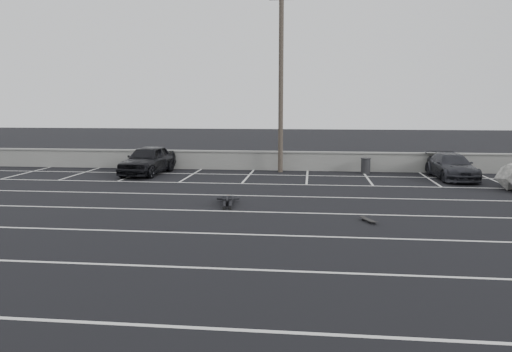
# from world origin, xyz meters

# --- Properties ---
(ground) EXTENTS (120.00, 120.00, 0.00)m
(ground) POSITION_xyz_m (0.00, 0.00, 0.00)
(ground) COLOR black
(ground) RESTS_ON ground
(seawall) EXTENTS (50.00, 0.45, 1.06)m
(seawall) POSITION_xyz_m (0.00, 14.00, 0.55)
(seawall) COLOR gray
(seawall) RESTS_ON ground
(stall_lines) EXTENTS (36.00, 20.05, 0.01)m
(stall_lines) POSITION_xyz_m (-0.08, 4.41, 0.00)
(stall_lines) COLOR silver
(stall_lines) RESTS_ON ground
(car_left) EXTENTS (2.20, 4.57, 1.51)m
(car_left) POSITION_xyz_m (-7.35, 11.62, 0.75)
(car_left) COLOR black
(car_left) RESTS_ON ground
(car_right) EXTENTS (1.97, 4.35, 1.24)m
(car_right) POSITION_xyz_m (8.09, 11.70, 0.62)
(car_right) COLOR #25262B
(car_right) RESTS_ON ground
(utility_pole) EXTENTS (1.29, 0.26, 9.69)m
(utility_pole) POSITION_xyz_m (-0.47, 13.20, 4.91)
(utility_pole) COLOR #4C4238
(utility_pole) RESTS_ON ground
(trash_bin) EXTENTS (0.64, 0.64, 0.82)m
(trash_bin) POSITION_xyz_m (4.08, 13.17, 0.42)
(trash_bin) COLOR #252527
(trash_bin) RESTS_ON ground
(person) EXTENTS (1.51, 2.49, 0.45)m
(person) POSITION_xyz_m (-1.86, 4.38, 0.22)
(person) COLOR black
(person) RESTS_ON ground
(skateboard) EXTENTS (0.44, 0.69, 0.08)m
(skateboard) POSITION_xyz_m (3.03, 1.92, 0.06)
(skateboard) COLOR black
(skateboard) RESTS_ON ground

